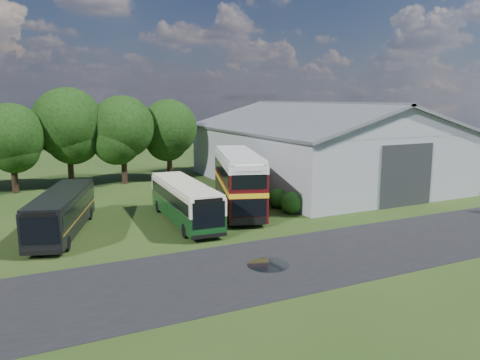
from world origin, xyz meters
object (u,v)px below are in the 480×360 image
bus_green_single (185,201)px  bus_dark_single (62,212)px  storage_shed (318,142)px  bus_maroon_double (238,182)px

bus_green_single → bus_dark_single: (-7.95, 0.70, -0.04)m
storage_shed → bus_green_single: bearing=-152.9°
bus_maroon_double → bus_dark_single: (-12.75, -0.68, -0.81)m
bus_green_single → storage_shed: bearing=30.2°
bus_green_single → bus_dark_single: bus_green_single is taller
storage_shed → bus_maroon_double: 14.92m
bus_green_single → bus_dark_single: bearing=178.1°
bus_green_single → bus_maroon_double: 5.06m
bus_maroon_double → bus_dark_single: bus_maroon_double is taller
storage_shed → bus_dark_single: (-25.45, -8.28, -2.71)m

